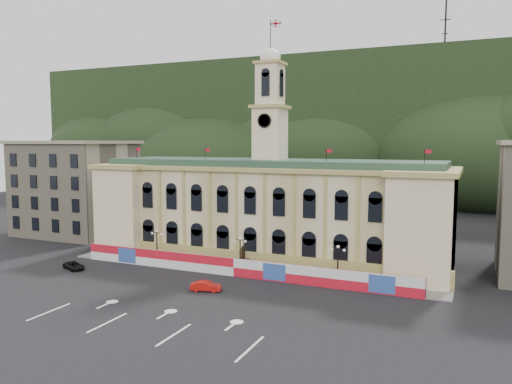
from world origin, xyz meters
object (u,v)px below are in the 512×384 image
at_px(lamp_center, 240,251).
at_px(black_suv, 74,266).
at_px(statue, 243,263).
at_px(red_sedan, 206,286).

relative_size(lamp_center, black_suv, 1.16).
bearing_deg(black_suv, statue, -46.19).
relative_size(red_sedan, black_suv, 0.91).
xyz_separation_m(lamp_center, red_sedan, (-0.14, -9.50, -2.45)).
xyz_separation_m(red_sedan, black_suv, (-22.71, 1.48, -0.07)).
bearing_deg(statue, black_suv, -158.46).
xyz_separation_m(lamp_center, black_suv, (-22.85, -8.02, -2.51)).
distance_m(lamp_center, red_sedan, 9.81).
distance_m(red_sedan, black_suv, 22.76).
bearing_deg(red_sedan, statue, -17.12).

